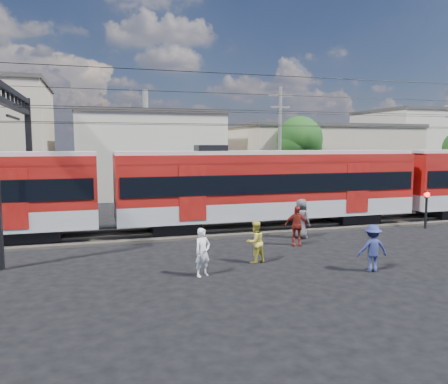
# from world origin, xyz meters

# --- Properties ---
(ground) EXTENTS (120.00, 120.00, 0.00)m
(ground) POSITION_xyz_m (0.00, 0.00, 0.00)
(ground) COLOR black
(ground) RESTS_ON ground
(track_bed) EXTENTS (70.00, 3.40, 0.12)m
(track_bed) POSITION_xyz_m (0.00, 8.00, 0.06)
(track_bed) COLOR #2D2823
(track_bed) RESTS_ON ground
(rail_near) EXTENTS (70.00, 0.12, 0.12)m
(rail_near) POSITION_xyz_m (0.00, 7.25, 0.18)
(rail_near) COLOR #59544C
(rail_near) RESTS_ON track_bed
(rail_far) EXTENTS (70.00, 0.12, 0.12)m
(rail_far) POSITION_xyz_m (0.00, 8.75, 0.18)
(rail_far) COLOR #59544C
(rail_far) RESTS_ON track_bed
(commuter_train) EXTENTS (50.30, 3.08, 4.17)m
(commuter_train) POSITION_xyz_m (2.52, 8.00, 2.40)
(commuter_train) COLOR black
(commuter_train) RESTS_ON ground
(catenary) EXTENTS (70.00, 9.30, 7.52)m
(catenary) POSITION_xyz_m (-8.65, 8.00, 5.14)
(catenary) COLOR black
(catenary) RESTS_ON ground
(building_midwest) EXTENTS (12.24, 12.24, 7.30)m
(building_midwest) POSITION_xyz_m (-2.00, 27.00, 3.66)
(building_midwest) COLOR beige
(building_midwest) RESTS_ON ground
(building_mideast) EXTENTS (16.32, 10.20, 6.30)m
(building_mideast) POSITION_xyz_m (14.00, 24.00, 3.16)
(building_mideast) COLOR tan
(building_mideast) RESTS_ON ground
(building_east) EXTENTS (10.20, 10.20, 8.30)m
(building_east) POSITION_xyz_m (28.00, 28.00, 4.16)
(building_east) COLOR beige
(building_east) RESTS_ON ground
(utility_pole_mid) EXTENTS (1.80, 0.24, 8.50)m
(utility_pole_mid) POSITION_xyz_m (6.00, 15.00, 4.53)
(utility_pole_mid) COLOR slate
(utility_pole_mid) RESTS_ON ground
(tree_near) EXTENTS (3.82, 3.64, 6.72)m
(tree_near) POSITION_xyz_m (9.19, 18.09, 4.66)
(tree_near) COLOR #382619
(tree_near) RESTS_ON ground
(pedestrian_a) EXTENTS (0.72, 0.61, 1.67)m
(pedestrian_a) POSITION_xyz_m (-3.13, 0.65, 0.83)
(pedestrian_a) COLOR white
(pedestrian_a) RESTS_ON ground
(pedestrian_b) EXTENTS (0.94, 0.83, 1.62)m
(pedestrian_b) POSITION_xyz_m (-0.80, 1.73, 0.81)
(pedestrian_b) COLOR gold
(pedestrian_b) RESTS_ON ground
(pedestrian_c) EXTENTS (1.17, 0.78, 1.68)m
(pedestrian_c) POSITION_xyz_m (2.79, -0.53, 0.84)
(pedestrian_c) COLOR navy
(pedestrian_c) RESTS_ON ground
(pedestrian_d) EXTENTS (1.13, 0.72, 1.79)m
(pedestrian_d) POSITION_xyz_m (1.97, 3.88, 0.90)
(pedestrian_d) COLOR maroon
(pedestrian_d) RESTS_ON ground
(pedestrian_e) EXTENTS (0.98, 1.11, 1.91)m
(pedestrian_e) POSITION_xyz_m (2.85, 5.21, 0.96)
(pedestrian_e) COLOR #49494E
(pedestrian_e) RESTS_ON ground
(crossing_signal) EXTENTS (0.29, 0.29, 2.02)m
(crossing_signal) POSITION_xyz_m (10.40, 5.53, 1.40)
(crossing_signal) COLOR black
(crossing_signal) RESTS_ON ground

